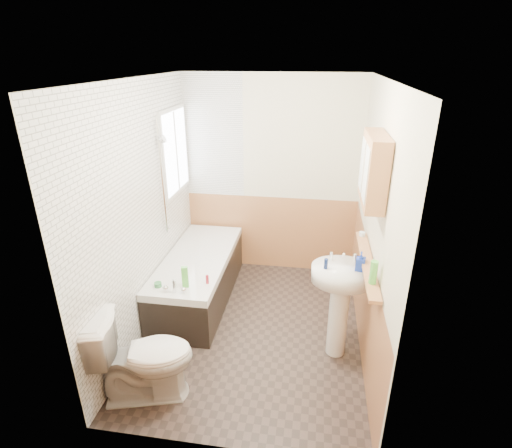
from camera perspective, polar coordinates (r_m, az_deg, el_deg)
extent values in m
plane|color=#2E2421|center=(4.38, -0.31, -14.75)|extent=(2.80, 2.80, 0.00)
plane|color=white|center=(3.45, -0.40, 20.00)|extent=(2.80, 2.80, 0.00)
cube|color=beige|center=(5.06, 2.19, 6.63)|extent=(2.20, 0.02, 2.50)
cube|color=beige|center=(2.53, -5.52, -11.83)|extent=(2.20, 0.02, 2.50)
cube|color=beige|center=(4.05, -16.04, 1.41)|extent=(0.02, 2.80, 2.50)
cube|color=beige|center=(3.74, 16.68, -0.51)|extent=(0.02, 2.80, 2.50)
cube|color=#BB7D4D|center=(4.09, 15.16, -10.16)|extent=(0.01, 2.80, 1.00)
cube|color=#BB7D4D|center=(3.03, -4.83, -23.26)|extent=(2.20, 0.01, 1.00)
cube|color=#BB7D4D|center=(5.30, 2.04, -1.23)|extent=(2.20, 0.01, 1.00)
cube|color=white|center=(4.05, -15.75, 1.40)|extent=(0.01, 2.80, 2.50)
cube|color=white|center=(5.05, -6.15, 12.33)|extent=(0.75, 0.01, 1.50)
cube|color=white|center=(4.76, -11.45, 10.11)|extent=(0.03, 0.79, 0.99)
cube|color=white|center=(4.76, -11.31, 10.11)|extent=(0.01, 0.70, 0.90)
cube|color=white|center=(4.76, -11.30, 10.11)|extent=(0.01, 0.04, 0.90)
cube|color=black|center=(4.77, -8.16, -7.95)|extent=(0.70, 1.73, 0.48)
cube|color=white|center=(4.63, -8.35, -4.97)|extent=(0.70, 1.73, 0.08)
cube|color=white|center=(4.64, -8.35, -5.08)|extent=(0.56, 1.59, 0.04)
cylinder|color=silver|center=(3.96, -11.61, -8.71)|extent=(0.04, 0.04, 0.14)
sphere|color=silver|center=(4.00, -12.80, -8.93)|extent=(0.06, 0.06, 0.06)
sphere|color=silver|center=(3.94, -10.33, -9.22)|extent=(0.06, 0.06, 0.06)
cylinder|color=silver|center=(4.34, -13.30, 6.36)|extent=(0.02, 0.02, 1.24)
cylinder|color=silver|center=(4.54, -12.64, -0.54)|extent=(0.05, 0.05, 0.02)
cylinder|color=silver|center=(4.22, -14.02, 13.78)|extent=(0.05, 0.05, 0.02)
cylinder|color=silver|center=(4.23, -13.18, 11.72)|extent=(0.07, 0.08, 0.09)
imported|color=white|center=(3.57, -15.80, -17.79)|extent=(0.91, 0.66, 0.80)
cylinder|color=white|center=(3.95, 11.61, -13.17)|extent=(0.18, 0.18, 0.77)
ellipsoid|color=white|center=(3.68, 12.22, -7.01)|extent=(0.55, 0.45, 0.15)
cylinder|color=silver|center=(3.71, 10.66, -4.54)|extent=(0.03, 0.03, 0.08)
cylinder|color=silver|center=(3.73, 13.94, -4.72)|extent=(0.03, 0.03, 0.08)
cylinder|color=silver|center=(3.69, 12.36, -4.35)|extent=(0.02, 0.11, 0.09)
cube|color=#BB7D4D|center=(3.62, 15.60, -5.31)|extent=(0.10, 1.24, 0.03)
cube|color=#BB7D4D|center=(3.39, 16.51, 7.46)|extent=(0.15, 0.63, 0.57)
cube|color=silver|center=(3.24, 15.43, 6.84)|extent=(0.01, 0.25, 0.43)
cube|color=silver|center=(3.53, 14.96, 8.23)|extent=(0.01, 0.25, 0.43)
cylinder|color=#59C647|center=(3.25, 16.44, -6.65)|extent=(0.08, 0.08, 0.19)
cone|color=silver|center=(3.30, 16.34, -5.90)|extent=(0.05, 0.05, 0.22)
cylinder|color=silver|center=(4.07, 14.93, -1.39)|extent=(0.08, 0.08, 0.04)
imported|color=#19339E|center=(3.61, 14.65, -5.83)|extent=(0.11, 0.19, 0.08)
cylinder|color=navy|center=(3.57, 9.96, -5.62)|extent=(0.04, 0.04, 0.10)
cube|color=#59C647|center=(4.00, -10.11, -7.46)|extent=(0.07, 0.05, 0.22)
cylinder|color=#388447|center=(4.11, -13.83, -8.41)|extent=(0.09, 0.09, 0.05)
cylinder|color=maroon|center=(4.06, -6.98, -7.87)|extent=(0.04, 0.04, 0.09)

